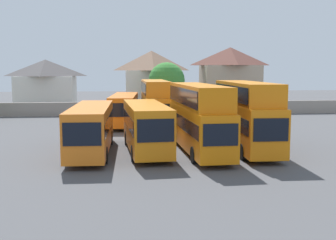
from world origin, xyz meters
The scene contains 13 objects.
ground centered at (0.00, 18.00, 0.00)m, with size 140.00×140.00×0.00m, color #4C4C4F.
depot_boundary_wall centered at (0.00, 25.15, 0.90)m, with size 56.00×0.50×1.80m, color gray.
bus_1 centered at (-5.84, 0.14, 1.96)m, with size 2.81×11.38×3.43m.
bus_2 centered at (-1.91, 0.24, 2.01)m, with size 3.22×10.46×3.53m.
bus_3 centered at (1.91, -0.08, 2.78)m, with size 2.93×11.97×4.94m.
bus_4 centered at (5.62, 0.34, 2.87)m, with size 2.80×11.36×5.10m.
bus_5 centered at (-3.46, 15.53, 1.89)m, with size 3.34×11.43×3.31m.
bus_6 centered at (-0.14, 15.05, 2.74)m, with size 2.62×12.01×4.86m.
bus_7 centered at (3.09, 15.27, 1.95)m, with size 2.73×10.75×3.41m.
house_terrace_left centered at (-14.87, 33.35, 3.83)m, with size 8.58×6.71×7.49m.
house_terrace_centre centered at (0.73, 33.71, 4.52)m, with size 8.19×7.82×8.85m.
house_terrace_right centered at (12.64, 32.79, 4.79)m, with size 8.86×6.60×9.38m.
tree_left_of_lot centered at (2.42, 27.65, 4.50)m, with size 5.02×5.02×7.03m.
Camera 1 is at (-3.49, -30.09, 6.02)m, focal length 44.85 mm.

